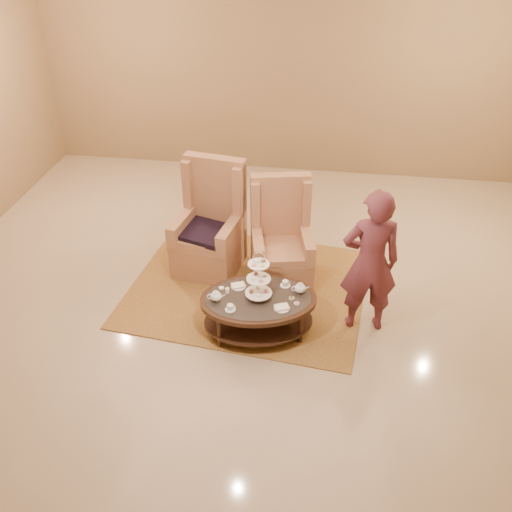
% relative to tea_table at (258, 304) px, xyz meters
% --- Properties ---
extents(ground, '(8.00, 8.00, 0.00)m').
position_rel_tea_table_xyz_m(ground, '(-0.13, 0.23, -0.38)').
color(ground, tan).
rests_on(ground, ground).
extents(ceiling, '(8.00, 8.00, 0.02)m').
position_rel_tea_table_xyz_m(ceiling, '(-0.13, 0.23, -0.38)').
color(ceiling, silver).
rests_on(ceiling, ground).
extents(wall_back, '(8.00, 0.04, 3.50)m').
position_rel_tea_table_xyz_m(wall_back, '(-0.13, 4.23, 1.37)').
color(wall_back, '#937750').
rests_on(wall_back, ground).
extents(rug, '(3.01, 2.60, 0.01)m').
position_rel_tea_table_xyz_m(rug, '(-0.24, 0.77, -0.37)').
color(rug, '#A37E3A').
rests_on(rug, ground).
extents(tea_table, '(1.41, 1.12, 1.05)m').
position_rel_tea_table_xyz_m(tea_table, '(0.00, 0.00, 0.00)').
color(tea_table, black).
rests_on(tea_table, ground).
extents(armchair_left, '(0.88, 0.90, 1.41)m').
position_rel_tea_table_xyz_m(armchair_left, '(-0.78, 1.20, 0.10)').
color(armchair_left, '#B07853').
rests_on(armchair_left, ground).
extents(armchair_right, '(0.85, 0.86, 1.31)m').
position_rel_tea_table_xyz_m(armchair_right, '(0.12, 1.06, 0.06)').
color(armchair_right, '#B07853').
rests_on(armchair_right, ground).
extents(person, '(0.67, 0.49, 1.69)m').
position_rel_tea_table_xyz_m(person, '(1.14, 0.28, 0.46)').
color(person, '#592630').
rests_on(person, ground).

